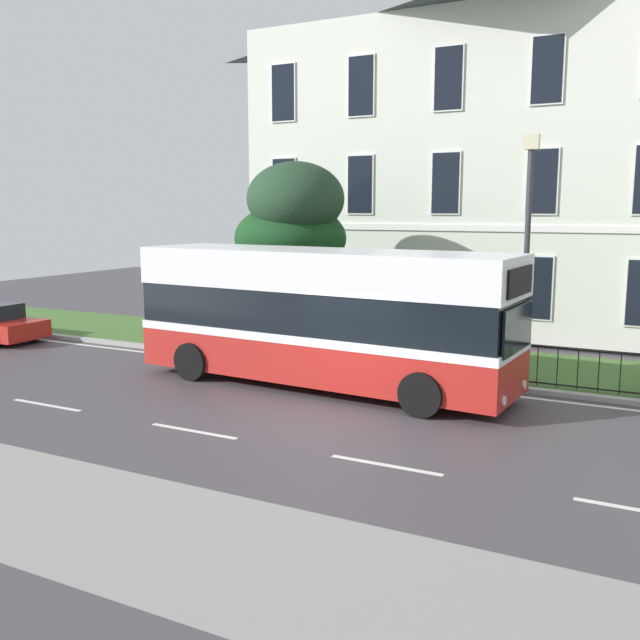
# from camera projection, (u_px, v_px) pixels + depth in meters

# --- Properties ---
(ground_plane) EXTENTS (60.00, 56.00, 0.18)m
(ground_plane) POSITION_uv_depth(u_px,v_px,m) (343.00, 412.00, 14.89)
(ground_plane) COLOR #433F44
(georgian_townhouse) EXTENTS (18.15, 8.77, 12.61)m
(georgian_townhouse) POSITION_uv_depth(u_px,v_px,m) (522.00, 147.00, 25.06)
(georgian_townhouse) COLOR silver
(georgian_townhouse) RESTS_ON ground_plane
(iron_verge_railing) EXTENTS (12.23, 0.04, 0.97)m
(iron_verge_railing) POSITION_uv_depth(u_px,v_px,m) (436.00, 355.00, 17.58)
(iron_verge_railing) COLOR black
(iron_verge_railing) RESTS_ON ground_plane
(evergreen_tree) EXTENTS (4.64, 4.64, 5.76)m
(evergreen_tree) POSITION_uv_depth(u_px,v_px,m) (297.00, 273.00, 21.27)
(evergreen_tree) COLOR #423328
(evergreen_tree) RESTS_ON ground_plane
(single_decker_bus) EXTENTS (9.56, 3.06, 3.31)m
(single_decker_bus) POSITION_uv_depth(u_px,v_px,m) (322.00, 316.00, 16.73)
(single_decker_bus) COLOR #B0211C
(single_decker_bus) RESTS_ON ground_plane
(street_lamp_post) EXTENTS (0.36, 0.24, 5.93)m
(street_lamp_post) POSITION_uv_depth(u_px,v_px,m) (527.00, 238.00, 17.24)
(street_lamp_post) COLOR #333338
(street_lamp_post) RESTS_ON ground_plane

